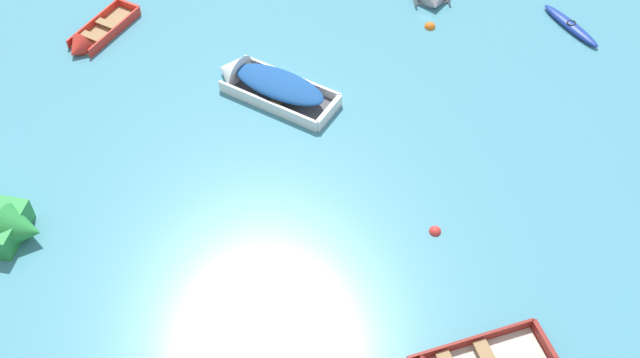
{
  "coord_description": "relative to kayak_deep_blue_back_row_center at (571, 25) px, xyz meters",
  "views": [
    {
      "loc": [
        -1.6,
        1.17,
        19.42
      ],
      "look_at": [
        0.0,
        17.93,
        0.15
      ],
      "focal_mm": 45.18,
      "sensor_mm": 36.0,
      "label": 1
    }
  ],
  "objects": [
    {
      "name": "kayak_deep_blue_back_row_center",
      "position": [
        0.0,
        0.0,
        0.0
      ],
      "size": [
        1.67,
        2.89,
        0.28
      ],
      "color": "navy",
      "rests_on": "ground_plane"
    },
    {
      "name": "rowboat_white_cluster_outer",
      "position": [
        -11.96,
        -2.32,
        0.22
      ],
      "size": [
        4.64,
        3.98,
        1.52
      ],
      "color": "#4C4C51",
      "rests_on": "ground_plane"
    },
    {
      "name": "rowboat_red_cluster_inner",
      "position": [
        -18.24,
        0.8,
        0.03
      ],
      "size": [
        2.8,
        3.41,
        1.0
      ],
      "color": "#99754C",
      "rests_on": "ground_plane"
    },
    {
      "name": "mooring_buoy_between_boats_right",
      "position": [
        -5.35,
        0.58,
        -0.14
      ],
      "size": [
        0.42,
        0.42,
        0.42
      ],
      "primitive_type": "sphere",
      "color": "orange",
      "rests_on": "ground_plane"
    },
    {
      "name": "mooring_buoy_between_boats_left",
      "position": [
        -7.01,
        -9.18,
        -0.14
      ],
      "size": [
        0.37,
        0.37,
        0.37
      ],
      "primitive_type": "sphere",
      "color": "red",
      "rests_on": "ground_plane"
    }
  ]
}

